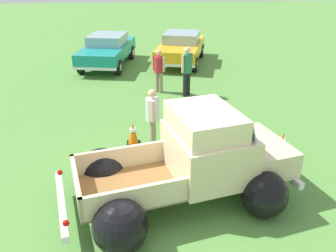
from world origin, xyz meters
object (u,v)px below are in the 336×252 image
at_px(spectator_0, 187,68).
at_px(spectator_1, 159,69).
at_px(vintage_pickup_truck, 195,165).
at_px(show_car_1, 181,47).
at_px(lane_cone_1, 133,134).
at_px(lane_cone_0, 282,144).
at_px(show_car_0, 107,49).
at_px(spectator_2, 152,115).

relative_size(spectator_0, spectator_1, 1.13).
distance_m(vintage_pickup_truck, spectator_0, 6.11).
relative_size(vintage_pickup_truck, spectator_0, 2.74).
distance_m(show_car_1, spectator_1, 4.39).
bearing_deg(lane_cone_1, lane_cone_0, -13.93).
distance_m(show_car_0, lane_cone_1, 8.20).
bearing_deg(spectator_0, show_car_1, 136.50).
bearing_deg(spectator_1, show_car_0, -111.52).
xyz_separation_m(spectator_2, lane_cone_0, (3.21, -0.73, -0.60)).
bearing_deg(show_car_0, spectator_0, 46.05).
xyz_separation_m(show_car_0, show_car_1, (3.50, 0.17, -0.00)).
distance_m(spectator_1, lane_cone_0, 5.76).
bearing_deg(show_car_1, lane_cone_0, 24.74).
distance_m(spectator_0, spectator_1, 1.09).
bearing_deg(show_car_1, vintage_pickup_truck, 10.38).
bearing_deg(spectator_0, vintage_pickup_truck, -45.17).
relative_size(vintage_pickup_truck, spectator_2, 3.08).
bearing_deg(spectator_0, spectator_2, -59.20).
height_order(show_car_1, lane_cone_0, show_car_1).
bearing_deg(vintage_pickup_truck, spectator_0, 69.81).
height_order(spectator_0, spectator_1, spectator_0).
height_order(show_car_0, lane_cone_1, show_car_0).
distance_m(show_car_0, show_car_1, 3.50).
bearing_deg(lane_cone_1, vintage_pickup_truck, -62.87).
height_order(show_car_1, spectator_0, spectator_0).
xyz_separation_m(spectator_0, lane_cone_1, (-1.95, -3.62, -0.72)).
xyz_separation_m(spectator_1, spectator_2, (-0.46, -4.30, 0.00)).
bearing_deg(spectator_0, lane_cone_1, -66.96).
bearing_deg(lane_cone_1, spectator_1, 76.56).
bearing_deg(spectator_2, spectator_1, 82.01).
distance_m(show_car_0, spectator_1, 4.54).
xyz_separation_m(vintage_pickup_truck, spectator_1, (-0.27, 6.55, 0.15)).
bearing_deg(spectator_2, show_car_0, 99.53).
relative_size(vintage_pickup_truck, show_car_1, 1.06).
distance_m(spectator_0, lane_cone_1, 4.17).
bearing_deg(spectator_2, lane_cone_0, -14.62).
xyz_separation_m(spectator_0, lane_cone_0, (1.78, -4.54, -0.72)).
bearing_deg(lane_cone_1, spectator_2, -20.87).
relative_size(spectator_1, lane_cone_1, 2.54).
distance_m(lane_cone_0, lane_cone_1, 3.84).
xyz_separation_m(spectator_0, spectator_1, (-0.97, 0.49, -0.13)).
height_order(show_car_1, spectator_2, spectator_2).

